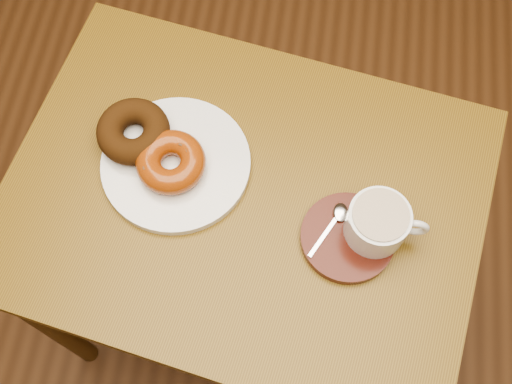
# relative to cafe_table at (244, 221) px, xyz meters

# --- Properties ---
(ground) EXTENTS (6.00, 6.00, 0.00)m
(ground) POSITION_rel_cafe_table_xyz_m (0.17, -0.09, -0.58)
(ground) COLOR #513119
(ground) RESTS_ON ground
(cafe_table) EXTENTS (0.82, 0.67, 0.69)m
(cafe_table) POSITION_rel_cafe_table_xyz_m (0.00, 0.00, 0.00)
(cafe_table) COLOR brown
(cafe_table) RESTS_ON ground
(donut_plate) EXTENTS (0.29, 0.29, 0.01)m
(donut_plate) POSITION_rel_cafe_table_xyz_m (-0.11, 0.04, 0.12)
(donut_plate) COLOR white
(donut_plate) RESTS_ON cafe_table
(donut_cinnamon) EXTENTS (0.15, 0.15, 0.04)m
(donut_cinnamon) POSITION_rel_cafe_table_xyz_m (-0.18, 0.07, 0.15)
(donut_cinnamon) COLOR #391F0B
(donut_cinnamon) RESTS_ON donut_plate
(donut_caramel) EXTENTS (0.15, 0.15, 0.04)m
(donut_caramel) POSITION_rel_cafe_table_xyz_m (-0.12, 0.03, 0.14)
(donut_caramel) COLOR #933F10
(donut_caramel) RESTS_ON donut_plate
(saucer) EXTENTS (0.18, 0.18, 0.02)m
(saucer) POSITION_rel_cafe_table_xyz_m (0.17, -0.05, 0.12)
(saucer) COLOR #3C1008
(saucer) RESTS_ON cafe_table
(coffee_cup) EXTENTS (0.12, 0.09, 0.06)m
(coffee_cup) POSITION_rel_cafe_table_xyz_m (0.20, -0.04, 0.16)
(coffee_cup) COLOR white
(coffee_cup) RESTS_ON saucer
(teaspoon) EXTENTS (0.05, 0.09, 0.01)m
(teaspoon) POSITION_rel_cafe_table_xyz_m (0.15, -0.02, 0.13)
(teaspoon) COLOR silver
(teaspoon) RESTS_ON saucer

